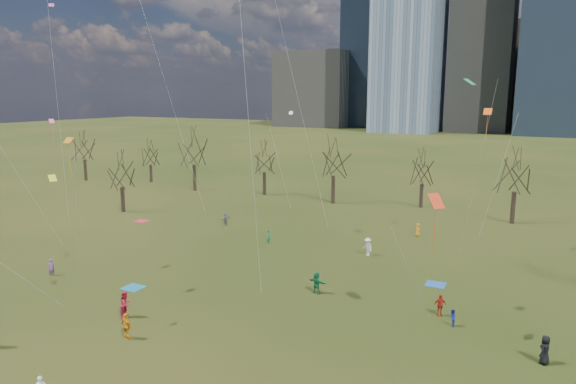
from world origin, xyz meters
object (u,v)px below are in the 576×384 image
at_px(blanket_crimson, 141,221).
at_px(person_2, 126,304).
at_px(blanket_navy, 436,284).
at_px(blanket_teal, 133,288).
at_px(person_4, 127,326).

distance_m(blanket_crimson, person_2, 28.84).
bearing_deg(blanket_crimson, blanket_navy, -8.26).
height_order(blanket_teal, person_4, person_4).
relative_size(person_2, person_4, 1.10).
bearing_deg(person_4, person_2, -34.40).
xyz_separation_m(blanket_teal, person_4, (6.09, -6.89, 0.87)).
bearing_deg(blanket_teal, blanket_crimson, 131.22).
height_order(person_2, person_4, person_2).
relative_size(blanket_teal, blanket_crimson, 1.00).
relative_size(blanket_navy, person_2, 0.82).
xyz_separation_m(blanket_teal, blanket_crimson, (-15.22, 17.37, 0.00)).
xyz_separation_m(blanket_teal, person_2, (3.62, -4.44, 0.96)).
bearing_deg(blanket_crimson, person_4, -48.71).
height_order(blanket_crimson, person_2, person_2).
bearing_deg(blanket_teal, person_4, -48.54).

